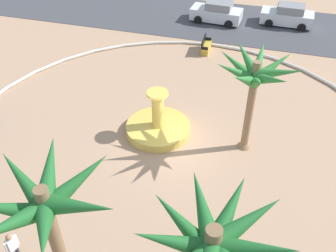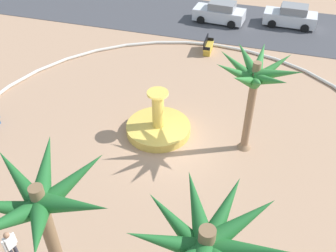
# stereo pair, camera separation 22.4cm
# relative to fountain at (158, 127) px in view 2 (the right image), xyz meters

# --- Properties ---
(ground_plane) EXTENTS (80.00, 80.00, 0.00)m
(ground_plane) POSITION_rel_fountain_xyz_m (1.00, -0.82, -0.34)
(ground_plane) COLOR tan
(plaza_curb) EXTENTS (22.71, 22.71, 0.20)m
(plaza_curb) POSITION_rel_fountain_xyz_m (1.00, -0.82, -0.24)
(plaza_curb) COLOR silver
(plaza_curb) RESTS_ON ground
(street_asphalt) EXTENTS (48.00, 8.00, 0.03)m
(street_asphalt) POSITION_rel_fountain_xyz_m (1.00, 14.93, -0.33)
(street_asphalt) COLOR #424247
(street_asphalt) RESTS_ON ground
(fountain) EXTENTS (3.34, 3.34, 2.50)m
(fountain) POSITION_rel_fountain_xyz_m (0.00, 0.00, 0.00)
(fountain) COLOR gold
(fountain) RESTS_ON ground
(palm_tree_by_curb) EXTENTS (3.82, 3.88, 6.31)m
(palm_tree_by_curb) POSITION_rel_fountain_xyz_m (0.17, -9.72, 4.73)
(palm_tree_by_curb) COLOR brown
(palm_tree_by_curb) RESTS_ON ground
(palm_tree_mid_plaza) EXTENTS (3.88, 3.85, 5.08)m
(palm_tree_mid_plaza) POSITION_rel_fountain_xyz_m (4.45, 0.08, 3.70)
(palm_tree_mid_plaza) COLOR #8E6B4C
(palm_tree_mid_plaza) RESTS_ON ground
(bench_north) EXTENTS (0.56, 1.62, 1.00)m
(bench_north) POSITION_rel_fountain_xyz_m (0.59, 9.48, 0.00)
(bench_north) COLOR gold
(bench_north) RESTS_ON ground
(person_cyclist_helmet) EXTENTS (0.29, 0.51, 1.61)m
(person_cyclist_helmet) POSITION_rel_fountain_xyz_m (-2.76, -8.63, 0.56)
(person_cyclist_helmet) COLOR #33333D
(person_cyclist_helmet) RESTS_ON ground
(parked_car_leftmost) EXTENTS (4.11, 2.14, 1.67)m
(parked_car_leftmost) POSITION_rel_fountain_xyz_m (0.38, 14.70, 0.44)
(parked_car_leftmost) COLOR silver
(parked_car_leftmost) RESTS_ON ground
(parked_car_second) EXTENTS (4.05, 2.02, 1.67)m
(parked_car_second) POSITION_rel_fountain_xyz_m (5.84, 15.61, 0.44)
(parked_car_second) COLOR silver
(parked_car_second) RESTS_ON ground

